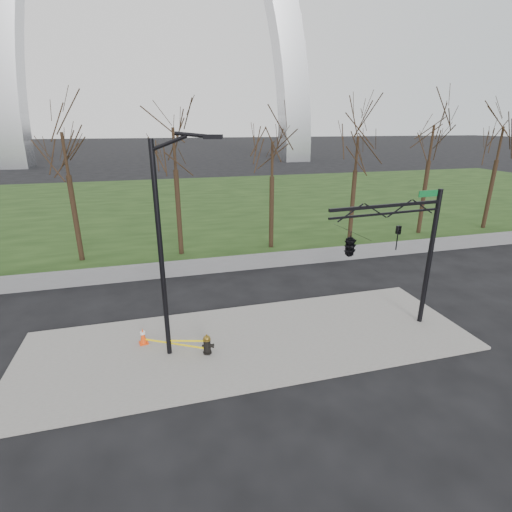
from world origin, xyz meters
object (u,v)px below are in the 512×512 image
object	(u,v)px
traffic_cone	(143,336)
street_light	(166,239)
fire_hydrant	(207,345)
traffic_signal_mast	(367,242)

from	to	relation	value
traffic_cone	street_light	size ratio (longest dim) A/B	0.08
fire_hydrant	street_light	bearing A→B (deg)	-173.76
fire_hydrant	street_light	xyz separation A→B (m)	(-1.20, 0.33, 4.22)
traffic_cone	traffic_signal_mast	xyz separation A→B (m)	(8.68, -1.60, 3.71)
fire_hydrant	traffic_signal_mast	size ratio (longest dim) A/B	0.14
fire_hydrant	traffic_signal_mast	world-z (taller)	traffic_signal_mast
fire_hydrant	traffic_cone	world-z (taller)	fire_hydrant
fire_hydrant	traffic_cone	size ratio (longest dim) A/B	1.20
traffic_cone	street_light	world-z (taller)	street_light
traffic_cone	traffic_signal_mast	distance (m)	9.57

